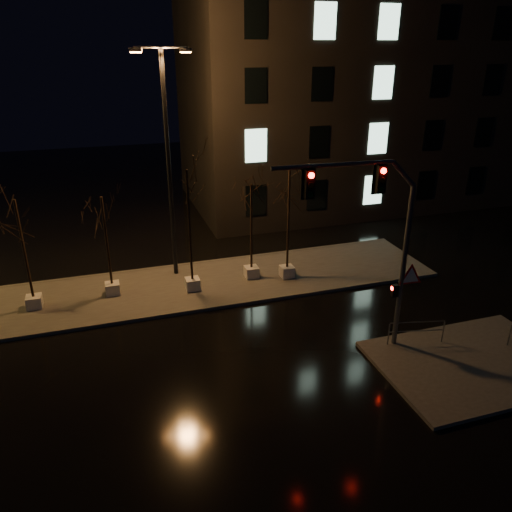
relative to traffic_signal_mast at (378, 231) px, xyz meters
name	(u,v)px	position (x,y,z in m)	size (l,w,h in m)	color
ground	(251,349)	(-4.21, 1.44, -4.93)	(90.00, 90.00, 0.00)	black
median	(215,282)	(-4.21, 7.44, -4.85)	(22.00, 5.00, 0.15)	#46443E
sidewalk_corner	(473,363)	(3.29, -2.06, -4.85)	(7.00, 5.00, 0.15)	#46443E
building	(362,95)	(9.79, 19.44, 2.57)	(25.00, 12.00, 15.00)	black
tree_0	(19,225)	(-12.47, 7.27, -0.90)	(1.80, 1.80, 5.11)	silver
tree_1	(104,220)	(-9.10, 7.56, -1.11)	(1.80, 1.80, 4.83)	silver
tree_2	(188,198)	(-5.44, 6.91, -0.26)	(1.80, 1.80, 5.95)	silver
tree_3	(251,206)	(-2.37, 7.35, -1.04)	(1.80, 1.80, 4.92)	silver
tree_4	(289,194)	(-0.66, 6.86, -0.47)	(1.80, 1.80, 5.67)	silver
traffic_signal_mast	(378,231)	(0.00, 0.00, 0.00)	(5.95, 0.48, 7.27)	#56585D
streetlight_main	(168,152)	(-5.91, 8.97, 1.40)	(2.64, 1.02, 10.71)	black
guard_rail_a	(417,329)	(1.95, -0.33, -4.15)	(2.18, 0.53, 0.96)	#56585D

